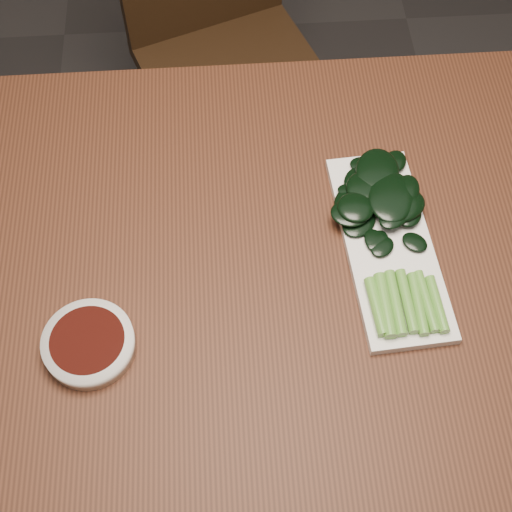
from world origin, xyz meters
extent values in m
plane|color=#2B2828|center=(0.00, 0.00, 0.00)|extent=(6.00, 6.00, 0.00)
cube|color=#442213|center=(0.00, 0.00, 0.73)|extent=(1.40, 0.80, 0.04)
cube|color=black|center=(-0.03, 0.69, 0.43)|extent=(0.48, 0.48, 0.04)
cylinder|color=black|center=(-0.12, 0.48, 0.21)|extent=(0.04, 0.04, 0.41)
cylinder|color=black|center=(0.17, 0.59, 0.21)|extent=(0.04, 0.04, 0.41)
cylinder|color=black|center=(-0.23, 0.78, 0.21)|extent=(0.04, 0.04, 0.41)
cylinder|color=black|center=(0.06, 0.89, 0.21)|extent=(0.04, 0.04, 0.41)
cylinder|color=white|center=(-0.25, -0.10, 0.76)|extent=(0.12, 0.12, 0.03)
cylinder|color=#330A04|center=(-0.25, -0.10, 0.78)|extent=(0.10, 0.10, 0.00)
cube|color=white|center=(0.16, 0.03, 0.76)|extent=(0.14, 0.32, 0.01)
cylinder|color=#60A137|center=(0.13, -0.07, 0.77)|extent=(0.02, 0.08, 0.02)
cylinder|color=#60A137|center=(0.14, -0.07, 0.77)|extent=(0.02, 0.09, 0.02)
cylinder|color=#60A137|center=(0.15, -0.07, 0.77)|extent=(0.02, 0.09, 0.01)
cylinder|color=#60A137|center=(0.17, -0.07, 0.77)|extent=(0.02, 0.09, 0.01)
cylinder|color=#60A137|center=(0.18, -0.07, 0.77)|extent=(0.01, 0.09, 0.01)
cylinder|color=#60A137|center=(0.19, -0.07, 0.77)|extent=(0.02, 0.09, 0.01)
cylinder|color=#60A137|center=(0.21, -0.07, 0.77)|extent=(0.02, 0.08, 0.01)
ellipsoid|color=black|center=(0.17, 0.06, 0.78)|extent=(0.06, 0.06, 0.01)
ellipsoid|color=black|center=(0.13, 0.09, 0.78)|extent=(0.05, 0.05, 0.01)
ellipsoid|color=black|center=(0.19, 0.16, 0.77)|extent=(0.05, 0.05, 0.01)
ellipsoid|color=black|center=(0.16, 0.14, 0.78)|extent=(0.08, 0.10, 0.01)
ellipsoid|color=black|center=(0.14, 0.11, 0.78)|extent=(0.09, 0.09, 0.01)
ellipsoid|color=black|center=(0.15, 0.16, 0.77)|extent=(0.07, 0.05, 0.01)
ellipsoid|color=black|center=(0.11, 0.07, 0.78)|extent=(0.06, 0.05, 0.01)
ellipsoid|color=black|center=(0.19, 0.07, 0.77)|extent=(0.05, 0.05, 0.01)
ellipsoid|color=black|center=(0.12, 0.06, 0.77)|extent=(0.07, 0.07, 0.01)
ellipsoid|color=black|center=(0.11, 0.10, 0.77)|extent=(0.06, 0.06, 0.01)
ellipsoid|color=black|center=(0.18, 0.08, 0.78)|extent=(0.09, 0.08, 0.01)
ellipsoid|color=black|center=(0.13, 0.13, 0.77)|extent=(0.05, 0.06, 0.01)
ellipsoid|color=black|center=(0.17, 0.09, 0.78)|extent=(0.09, 0.10, 0.01)
ellipsoid|color=black|center=(0.12, 0.11, 0.77)|extent=(0.05, 0.05, 0.01)
ellipsoid|color=black|center=(0.12, 0.08, 0.78)|extent=(0.07, 0.07, 0.01)
ellipsoid|color=black|center=(0.19, 0.10, 0.78)|extent=(0.06, 0.07, 0.01)
ellipsoid|color=black|center=(0.14, 0.03, 0.77)|extent=(0.05, 0.05, 0.01)
ellipsoid|color=black|center=(0.19, 0.02, 0.77)|extent=(0.05, 0.05, 0.01)
ellipsoid|color=black|center=(0.14, 0.03, 0.77)|extent=(0.03, 0.04, 0.01)
ellipsoid|color=black|center=(0.15, 0.02, 0.77)|extent=(0.05, 0.05, 0.01)
camera|label=1|loc=(-0.06, -0.48, 1.61)|focal=50.00mm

